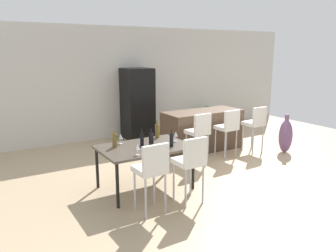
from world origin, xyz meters
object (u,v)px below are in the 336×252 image
object	(u,v)px
bar_chair_middle	(228,126)
dining_chair_far	(191,159)
dining_chair_near	(152,167)
potted_plant	(207,115)
wine_bottle_corner	(172,140)
bar_chair_left	(199,130)
wine_bottle_end	(115,140)
wine_glass_right	(121,137)
kitchen_island	(203,130)
bar_chair_right	(256,122)
wine_glass_left	(176,134)
wine_bottle_inner	(151,139)
wine_bottle_middle	(142,140)
wine_glass_near	(138,147)
refrigerator	(138,104)
wine_bottle_far	(157,131)
floor_vase	(286,136)
dining_table	(145,150)

from	to	relation	value
bar_chair_middle	dining_chair_far	bearing A→B (deg)	-143.96
dining_chair_near	potted_plant	xyz separation A→B (m)	(4.05, 3.97, -0.31)
wine_bottle_corner	dining_chair_far	bearing A→B (deg)	-93.86
bar_chair_left	wine_bottle_end	bearing A→B (deg)	-169.20
wine_bottle_end	wine_glass_right	size ratio (longest dim) A/B	1.65
bar_chair_left	dining_chair_near	xyz separation A→B (m)	(-1.88, -1.45, 0.00)
kitchen_island	wine_bottle_end	bearing A→B (deg)	-156.66
bar_chair_right	wine_glass_left	distance (m)	2.60
wine_bottle_inner	wine_glass_left	size ratio (longest dim) A/B	1.72
dining_chair_near	wine_bottle_end	size ratio (longest dim) A/B	3.67
wine_bottle_middle	wine_bottle_end	bearing A→B (deg)	158.06
dining_chair_near	wine_glass_right	world-z (taller)	dining_chair_near
bar_chair_left	bar_chair_right	distance (m)	1.59
dining_chair_far	wine_bottle_corner	size ratio (longest dim) A/B	3.58
wine_bottle_middle	wine_glass_near	size ratio (longest dim) A/B	1.59
wine_glass_left	refrigerator	bearing A→B (deg)	75.75
kitchen_island	dining_chair_far	size ratio (longest dim) A/B	1.78
wine_bottle_end	wine_glass_near	distance (m)	0.59
wine_bottle_far	floor_vase	xyz separation A→B (m)	(3.23, -0.20, -0.48)
potted_plant	wine_bottle_middle	bearing A→B (deg)	-140.64
wine_bottle_corner	wine_glass_right	size ratio (longest dim) A/B	1.69
wine_glass_right	floor_vase	size ratio (longest dim) A/B	0.20
kitchen_island	bar_chair_middle	world-z (taller)	bar_chair_middle
dining_table	wine_bottle_corner	bearing A→B (deg)	-32.62
bar_chair_right	dining_chair_far	bearing A→B (deg)	-152.66
bar_chair_middle	wine_bottle_corner	world-z (taller)	bar_chair_middle
bar_chair_right	refrigerator	size ratio (longest dim) A/B	0.57
bar_chair_middle	refrigerator	world-z (taller)	refrigerator
dining_table	wine_glass_left	bearing A→B (deg)	0.39
dining_chair_far	wine_glass_right	world-z (taller)	dining_chair_far
dining_chair_far	wine_bottle_end	xyz separation A→B (m)	(-0.77, 1.07, 0.16)
wine_bottle_far	floor_vase	size ratio (longest dim) A/B	0.37
dining_table	refrigerator	bearing A→B (deg)	65.81
dining_chair_far	wine_glass_left	xyz separation A→B (m)	(0.28, 0.86, 0.17)
bar_chair_middle	wine_glass_right	world-z (taller)	bar_chair_middle
wine_bottle_far	refrigerator	distance (m)	2.90
dining_table	dining_chair_far	world-z (taller)	dining_chair_far
wine_glass_right	potted_plant	size ratio (longest dim) A/B	0.26
potted_plant	wine_glass_left	bearing A→B (deg)	-134.96
wine_bottle_middle	potted_plant	xyz separation A→B (m)	(3.74, 3.07, -0.45)
refrigerator	floor_vase	world-z (taller)	refrigerator
wine_bottle_corner	refrigerator	distance (m)	3.52
dining_chair_near	dining_table	bearing A→B (deg)	69.01
dining_table	floor_vase	distance (m)	3.70
kitchen_island	dining_table	distance (m)	2.61
wine_bottle_far	wine_bottle_end	xyz separation A→B (m)	(-0.89, -0.17, -0.01)
bar_chair_left	bar_chair_right	world-z (taller)	same
kitchen_island	wine_glass_right	world-z (taller)	kitchen_island
dining_chair_far	wine_bottle_far	distance (m)	1.26
bar_chair_right	wine_bottle_far	world-z (taller)	wine_bottle_far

